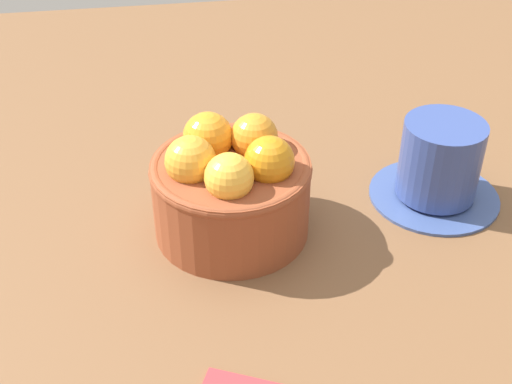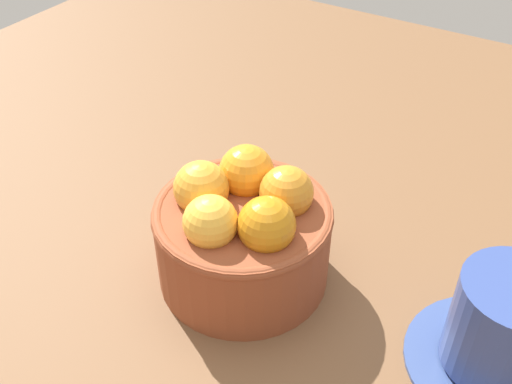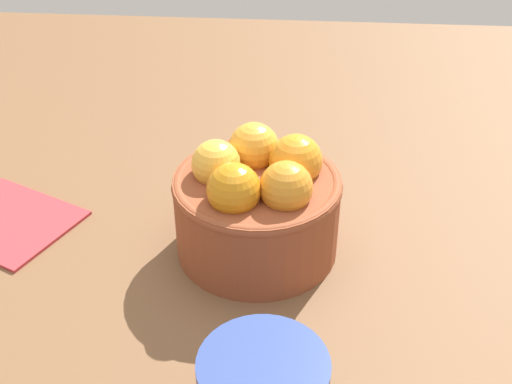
# 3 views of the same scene
# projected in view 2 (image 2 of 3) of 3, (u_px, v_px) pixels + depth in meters

# --- Properties ---
(ground_plane) EXTENTS (1.12, 1.12, 0.05)m
(ground_plane) POSITION_uv_depth(u_px,v_px,m) (244.00, 294.00, 0.51)
(ground_plane) COLOR brown
(terracotta_bowl) EXTENTS (0.14, 0.14, 0.10)m
(terracotta_bowl) POSITION_uv_depth(u_px,v_px,m) (243.00, 231.00, 0.46)
(terracotta_bowl) COLOR brown
(terracotta_bowl) RESTS_ON ground_plane
(coffee_cup) EXTENTS (0.12, 0.12, 0.08)m
(coffee_cup) POSITION_uv_depth(u_px,v_px,m) (504.00, 332.00, 0.40)
(coffee_cup) COLOR #3A508A
(coffee_cup) RESTS_ON ground_plane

